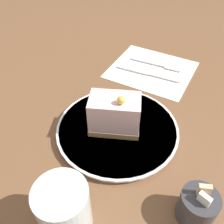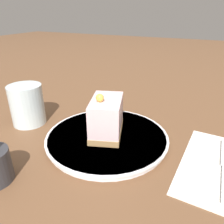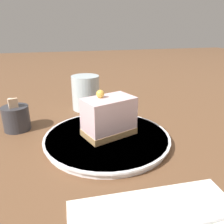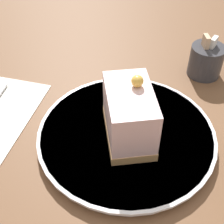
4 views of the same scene
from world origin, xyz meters
The scene contains 4 objects.
ground_plane centered at (0.00, 0.00, 0.00)m, with size 4.00×4.00×0.00m, color brown.
plate centered at (-0.02, 0.00, 0.01)m, with size 0.27×0.27×0.02m.
cake_slice centered at (-0.02, -0.01, 0.06)m, with size 0.09×0.12×0.10m.
sugar_bowl centered at (0.10, 0.19, 0.03)m, with size 0.06×0.06×0.08m.
Camera 4 is at (0.02, -0.32, 0.36)m, focal length 50.00 mm.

